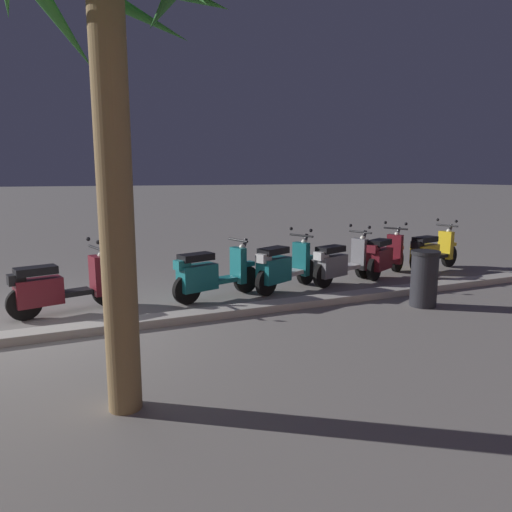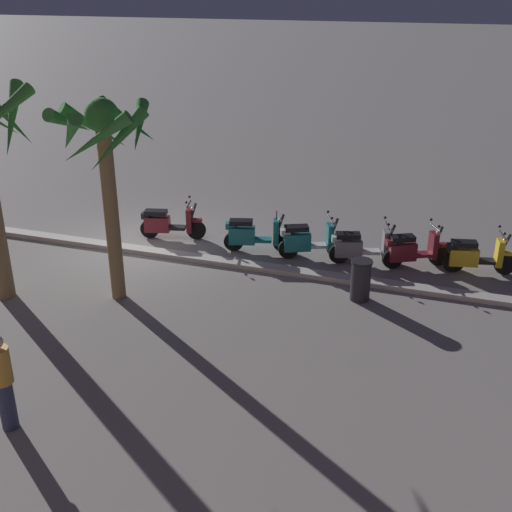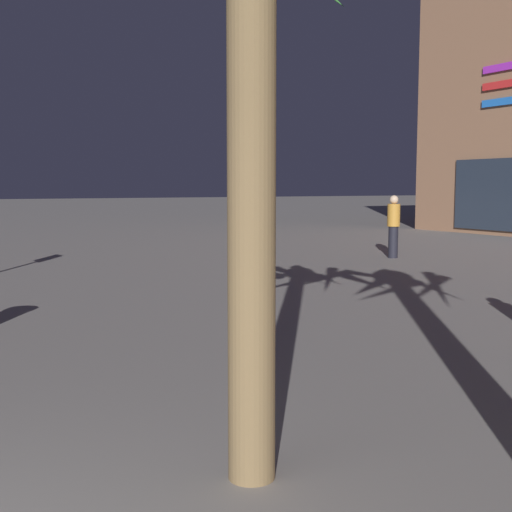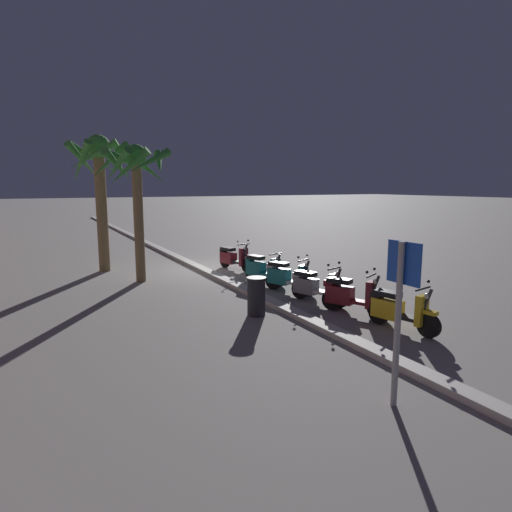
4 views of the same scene
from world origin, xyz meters
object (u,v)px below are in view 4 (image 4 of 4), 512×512
(scooter_grey_last_in_row, at_px, (314,286))
(crossing_sign, at_px, (400,305))
(scooter_maroon_far_back, at_px, (349,295))
(litter_bin, at_px, (256,296))
(palm_tree_far_corner, at_px, (137,177))
(scooter_teal_mid_centre, at_px, (286,277))
(scooter_yellow_mid_rear, at_px, (398,310))
(palm_tree_by_mall_entrance, at_px, (100,171))
(scooter_teal_mid_front, at_px, (262,269))
(scooter_maroon_tail_end, at_px, (233,258))

(scooter_grey_last_in_row, distance_m, crossing_sign, 5.82)
(scooter_maroon_far_back, bearing_deg, litter_bin, 67.58)
(scooter_grey_last_in_row, xyz_separation_m, palm_tree_far_corner, (4.82, 3.60, 2.97))
(scooter_maroon_far_back, distance_m, crossing_sign, 4.80)
(palm_tree_far_corner, bearing_deg, scooter_teal_mid_centre, -134.49)
(scooter_maroon_far_back, bearing_deg, palm_tree_far_corner, 31.88)
(scooter_grey_last_in_row, height_order, litter_bin, scooter_grey_last_in_row)
(scooter_yellow_mid_rear, height_order, palm_tree_by_mall_entrance, palm_tree_by_mall_entrance)
(scooter_yellow_mid_rear, distance_m, scooter_grey_last_in_row, 2.75)
(scooter_teal_mid_front, relative_size, palm_tree_far_corner, 0.40)
(scooter_maroon_tail_end, height_order, palm_tree_far_corner, palm_tree_far_corner)
(scooter_maroon_tail_end, relative_size, crossing_sign, 0.75)
(scooter_yellow_mid_rear, bearing_deg, palm_tree_far_corner, 27.43)
(scooter_maroon_far_back, distance_m, scooter_maroon_tail_end, 6.57)
(scooter_teal_mid_front, bearing_deg, crossing_sign, 165.22)
(scooter_teal_mid_front, relative_size, scooter_maroon_tail_end, 0.99)
(scooter_yellow_mid_rear, bearing_deg, scooter_teal_mid_front, 4.52)
(crossing_sign, relative_size, palm_tree_far_corner, 0.54)
(scooter_yellow_mid_rear, relative_size, scooter_teal_mid_centre, 1.05)
(litter_bin, bearing_deg, palm_tree_far_corner, 17.45)
(scooter_maroon_tail_end, bearing_deg, scooter_yellow_mid_rear, -177.64)
(scooter_teal_mid_centre, relative_size, palm_tree_by_mall_entrance, 0.33)
(scooter_teal_mid_front, xyz_separation_m, crossing_sign, (-8.07, 2.13, 1.04))
(scooter_teal_mid_front, bearing_deg, scooter_teal_mid_centre, -178.21)
(scooter_teal_mid_centre, xyz_separation_m, litter_bin, (-1.71, 1.90, 0.02))
(palm_tree_by_mall_entrance, bearing_deg, scooter_yellow_mid_rear, -154.87)
(palm_tree_far_corner, bearing_deg, crossing_sign, -172.35)
(scooter_grey_last_in_row, relative_size, scooter_teal_mid_centre, 1.09)
(scooter_maroon_far_back, relative_size, scooter_teal_mid_front, 0.89)
(palm_tree_by_mall_entrance, relative_size, litter_bin, 5.20)
(scooter_yellow_mid_rear, height_order, palm_tree_far_corner, palm_tree_far_corner)
(palm_tree_far_corner, bearing_deg, palm_tree_by_mall_entrance, 17.42)
(scooter_teal_mid_centre, bearing_deg, crossing_sign, 161.79)
(crossing_sign, bearing_deg, scooter_teal_mid_centre, -18.21)
(crossing_sign, bearing_deg, palm_tree_far_corner, 7.65)
(scooter_maroon_far_back, bearing_deg, scooter_teal_mid_centre, 5.37)
(palm_tree_far_corner, xyz_separation_m, litter_bin, (-5.18, -1.63, -2.93))
(scooter_yellow_mid_rear, xyz_separation_m, scooter_teal_mid_centre, (4.09, 0.39, 0.02))
(scooter_maroon_far_back, xyz_separation_m, palm_tree_far_corner, (6.07, 3.77, 2.96))
(palm_tree_by_mall_entrance, distance_m, litter_bin, 8.59)
(scooter_teal_mid_front, bearing_deg, scooter_maroon_far_back, -175.91)
(scooter_maroon_far_back, height_order, scooter_teal_mid_centre, same)
(scooter_teal_mid_centre, bearing_deg, scooter_teal_mid_front, 1.79)
(crossing_sign, distance_m, litter_bin, 5.01)
(scooter_grey_last_in_row, height_order, crossing_sign, crossing_sign)
(scooter_maroon_tail_end, relative_size, litter_bin, 1.89)
(scooter_grey_last_in_row, distance_m, scooter_teal_mid_front, 2.82)
(scooter_grey_last_in_row, xyz_separation_m, scooter_teal_mid_front, (2.81, 0.12, 0.02))
(crossing_sign, bearing_deg, scooter_grey_last_in_row, -23.13)
(scooter_teal_mid_centre, relative_size, scooter_teal_mid_front, 0.93)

